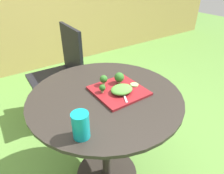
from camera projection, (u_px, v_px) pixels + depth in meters
name	position (u px, v px, depth m)	size (l,w,h in m)	color
bamboo_fence	(15.00, 16.00, 2.62)	(8.00, 0.08, 1.58)	tan
patio_table	(106.00, 130.00, 1.27)	(0.87, 0.87, 0.73)	#28231E
patio_chair	(63.00, 68.00, 1.89)	(0.45, 0.45, 0.90)	black
salad_plate	(119.00, 91.00, 1.15)	(0.28, 0.28, 0.01)	maroon
drinking_glass	(81.00, 127.00, 0.83)	(0.07, 0.07, 0.12)	#0F8C93
fork	(123.00, 93.00, 1.11)	(0.08, 0.15, 0.00)	silver
lettuce_mound	(122.00, 89.00, 1.11)	(0.13, 0.11, 0.04)	#519338
broccoli_floret_0	(119.00, 77.00, 1.19)	(0.06, 0.06, 0.07)	#99B770
broccoli_floret_1	(102.00, 88.00, 1.11)	(0.04, 0.04, 0.05)	#99B770
broccoli_floret_2	(104.00, 79.00, 1.17)	(0.05, 0.05, 0.06)	#99B770
cucumber_slice_0	(134.00, 85.00, 1.19)	(0.05, 0.05, 0.01)	#8EB766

